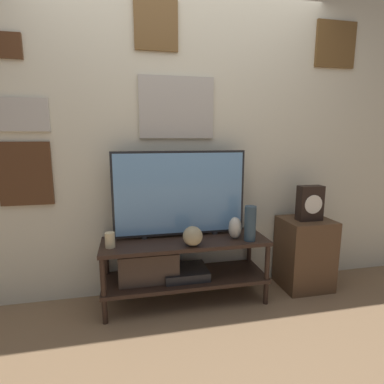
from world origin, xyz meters
name	(u,v)px	position (x,y,z in m)	size (l,w,h in m)	color
ground_plane	(192,318)	(0.00, 0.00, 0.00)	(12.00, 12.00, 0.00)	#846647
wall_back	(178,137)	(-0.01, 0.52, 1.36)	(6.40, 0.08, 2.70)	beige
media_console	(172,264)	(-0.11, 0.25, 0.34)	(1.34, 0.43, 0.54)	black
television	(180,194)	(-0.02, 0.35, 0.90)	(1.09, 0.05, 0.71)	black
vase_round_glass	(193,236)	(0.03, 0.11, 0.61)	(0.15, 0.15, 0.15)	tan
vase_urn_stoneware	(235,228)	(0.41, 0.20, 0.63)	(0.11, 0.11, 0.18)	beige
vase_tall_ceramic	(250,223)	(0.51, 0.13, 0.68)	(0.09, 0.09, 0.28)	#2D4251
candle_jar	(110,240)	(-0.59, 0.20, 0.60)	(0.07, 0.07, 0.12)	beige
side_table	(304,253)	(1.11, 0.28, 0.32)	(0.43, 0.38, 0.64)	#513823
mantel_clock	(310,203)	(1.11, 0.25, 0.79)	(0.22, 0.11, 0.31)	black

